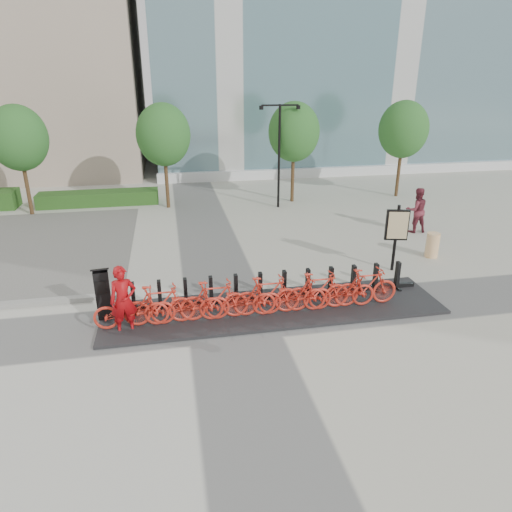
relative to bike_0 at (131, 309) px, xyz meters
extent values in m
plane|color=#B0AD98|center=(2.60, 0.05, -0.59)|extent=(120.00, 120.00, 0.00)
cube|color=#1B3C15|center=(-2.40, 13.25, -0.24)|extent=(6.00, 1.20, 0.70)
cylinder|color=brown|center=(-5.40, 12.05, 0.91)|extent=(0.18, 0.18, 3.00)
ellipsoid|color=#306D29|center=(-5.40, 12.05, 3.01)|extent=(2.60, 2.60, 2.99)
cylinder|color=brown|center=(1.10, 12.05, 0.91)|extent=(0.18, 0.18, 3.00)
ellipsoid|color=#306D29|center=(1.10, 12.05, 3.01)|extent=(2.60, 2.60, 2.99)
cylinder|color=brown|center=(7.60, 12.05, 0.91)|extent=(0.18, 0.18, 3.00)
ellipsoid|color=#306D29|center=(7.60, 12.05, 3.01)|extent=(2.60, 2.60, 2.99)
cylinder|color=brown|center=(13.60, 12.05, 0.91)|extent=(0.18, 0.18, 3.00)
ellipsoid|color=#306D29|center=(13.60, 12.05, 3.01)|extent=(2.60, 2.60, 2.99)
cylinder|color=black|center=(6.60, 11.05, 1.91)|extent=(0.12, 0.12, 5.00)
cube|color=black|center=(6.15, 11.05, 4.36)|extent=(0.90, 0.08, 0.08)
cube|color=black|center=(7.05, 11.05, 4.36)|extent=(0.90, 0.08, 0.08)
cylinder|color=black|center=(5.70, 11.05, 4.26)|extent=(0.20, 0.20, 0.18)
cylinder|color=black|center=(7.50, 11.05, 4.26)|extent=(0.20, 0.20, 0.18)
cube|color=#242426|center=(3.90, 0.35, -0.55)|extent=(9.60, 2.40, 0.08)
imported|color=red|center=(0.00, 0.00, 0.00)|extent=(1.93, 0.67, 1.01)
imported|color=red|center=(0.72, 0.00, 0.06)|extent=(1.87, 0.53, 1.12)
imported|color=red|center=(1.44, 0.00, 0.00)|extent=(1.93, 0.67, 1.01)
imported|color=red|center=(2.16, 0.00, 0.06)|extent=(1.87, 0.53, 1.12)
imported|color=red|center=(2.88, 0.00, 0.00)|extent=(1.93, 0.67, 1.01)
imported|color=red|center=(3.60, 0.00, 0.06)|extent=(1.87, 0.53, 1.12)
imported|color=red|center=(4.32, 0.00, 0.00)|extent=(1.93, 0.67, 1.01)
imported|color=red|center=(5.04, 0.00, 0.06)|extent=(1.87, 0.53, 1.12)
imported|color=red|center=(5.76, 0.00, 0.00)|extent=(1.93, 0.67, 1.01)
imported|color=red|center=(6.48, 0.00, 0.06)|extent=(1.87, 0.53, 1.12)
cube|color=black|center=(-0.75, 0.67, 0.18)|extent=(0.42, 0.37, 1.37)
cube|color=black|center=(-0.75, 0.67, 0.90)|extent=(0.50, 0.44, 0.17)
cube|color=black|center=(-0.75, 0.49, 0.45)|extent=(0.27, 0.05, 0.38)
imported|color=#A00A0E|center=(-0.15, -0.14, 0.34)|extent=(0.74, 0.55, 1.84)
imported|color=maroon|center=(11.38, 6.05, 0.37)|extent=(0.96, 0.77, 1.91)
cylinder|color=orange|center=(10.52, 3.25, -0.13)|extent=(0.53, 0.53, 0.91)
cylinder|color=black|center=(8.53, 2.37, 0.56)|extent=(0.10, 0.10, 2.30)
cube|color=black|center=(8.53, 2.37, 1.04)|extent=(0.76, 0.28, 1.05)
cube|color=#D0B884|center=(8.53, 2.31, 1.04)|extent=(0.64, 0.17, 0.92)
camera|label=1|loc=(1.18, -10.90, 5.61)|focal=32.00mm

